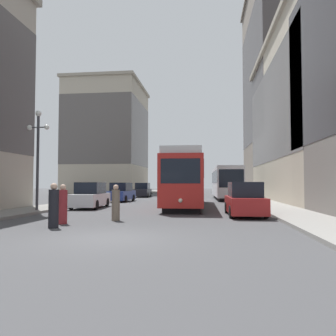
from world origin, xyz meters
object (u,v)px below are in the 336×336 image
object	(u,v)px
streetcar	(186,179)
pedestrian_crossing_far	(63,205)
parked_car_right_far	(245,200)
parked_car_left_far	(121,193)
pedestrian_on_sidewalk	(54,207)
transit_bus	(226,182)
pedestrian_crossing_near	(116,204)
parked_car_left_near	(90,196)
lamp_post_left_near	(38,145)
parked_car_left_mid	(143,190)

from	to	relation	value
streetcar	pedestrian_crossing_far	distance (m)	12.54
parked_car_right_far	streetcar	bearing A→B (deg)	-64.05
parked_car_left_far	pedestrian_on_sidewalk	xyz separation A→B (m)	(2.26, -18.95, -0.02)
transit_bus	pedestrian_crossing_far	bearing A→B (deg)	-110.70
streetcar	pedestrian_crossing_near	world-z (taller)	streetcar
parked_car_left_near	pedestrian_crossing_near	distance (m)	8.68
streetcar	pedestrian_on_sidewalk	distance (m)	13.67
streetcar	parked_car_left_far	xyz separation A→B (m)	(-6.69, 6.08, -1.26)
transit_bus	pedestrian_on_sidewalk	world-z (taller)	transit_bus
transit_bus	pedestrian_on_sidewalk	distance (m)	26.41
pedestrian_crossing_near	lamp_post_left_near	world-z (taller)	lamp_post_left_near
pedestrian_crossing_near	pedestrian_on_sidewalk	xyz separation A→B (m)	(-1.74, -2.77, 0.03)
parked_car_left_far	pedestrian_crossing_near	world-z (taller)	parked_car_left_far
transit_bus	pedestrian_crossing_far	distance (m)	25.25
parked_car_right_far	lamp_post_left_near	bearing A→B (deg)	-4.04
parked_car_left_mid	pedestrian_crossing_near	bearing A→B (deg)	-84.47
parked_car_left_far	pedestrian_crossing_far	size ratio (longest dim) A/B	2.56
parked_car_left_near	streetcar	bearing A→B (deg)	16.38
parked_car_left_near	parked_car_left_far	distance (m)	8.49
streetcar	lamp_post_left_near	xyz separation A→B (m)	(-8.59, -6.37, 1.96)
transit_bus	streetcar	bearing A→B (deg)	-108.11
pedestrian_crossing_far	lamp_post_left_near	world-z (taller)	lamp_post_left_near
parked_car_left_near	parked_car_right_far	world-z (taller)	same
parked_car_left_far	lamp_post_left_near	distance (m)	13.00
pedestrian_crossing_far	lamp_post_left_near	bearing A→B (deg)	128.86
parked_car_left_near	lamp_post_left_near	xyz separation A→B (m)	(-1.90, -3.96, 3.22)
streetcar	parked_car_left_near	world-z (taller)	streetcar
streetcar	transit_bus	bearing A→B (deg)	72.67
pedestrian_crossing_near	transit_bus	bearing A→B (deg)	-98.40
parked_car_right_far	pedestrian_crossing_far	bearing A→B (deg)	28.07
pedestrian_crossing_near	lamp_post_left_near	xyz separation A→B (m)	(-5.90, 3.73, 3.28)
streetcar	pedestrian_crossing_far	xyz separation A→B (m)	(-4.63, -11.58, -1.30)
lamp_post_left_near	parked_car_left_near	bearing A→B (deg)	64.42
parked_car_left_near	parked_car_left_far	size ratio (longest dim) A/B	1.12
streetcar	parked_car_left_near	size ratio (longest dim) A/B	2.87
streetcar	pedestrian_crossing_near	xyz separation A→B (m)	(-2.69, -10.11, -1.31)
parked_car_left_mid	pedestrian_crossing_far	bearing A→B (deg)	-88.76
parked_car_left_far	pedestrian_crossing_far	distance (m)	17.78
pedestrian_on_sidewalk	lamp_post_left_near	distance (m)	8.37
parked_car_left_mid	pedestrian_crossing_near	size ratio (longest dim) A/B	2.96
streetcar	parked_car_left_far	bearing A→B (deg)	136.95
parked_car_left_near	pedestrian_on_sidewalk	size ratio (longest dim) A/B	2.78
streetcar	parked_car_left_near	distance (m)	7.22
transit_bus	lamp_post_left_near	size ratio (longest dim) A/B	2.08
parked_car_right_far	pedestrian_on_sidewalk	size ratio (longest dim) A/B	2.66
pedestrian_crossing_near	lamp_post_left_near	bearing A→B (deg)	-24.91
parked_car_left_mid	pedestrian_on_sidewalk	distance (m)	29.87
streetcar	parked_car_right_far	size ratio (longest dim) A/B	2.99
pedestrian_crossing_near	parked_car_left_mid	bearing A→B (deg)	-74.16
pedestrian_on_sidewalk	parked_car_left_mid	bearing A→B (deg)	30.95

